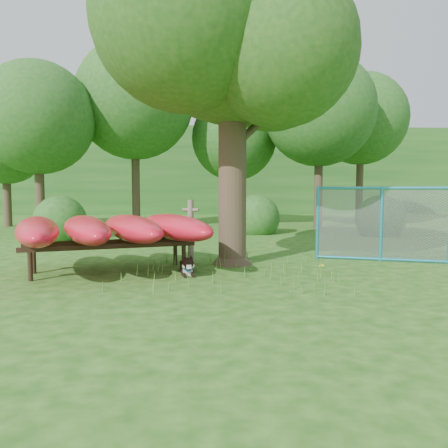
{
  "coord_description": "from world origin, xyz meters",
  "views": [
    {
      "loc": [
        -0.42,
        -7.75,
        1.72
      ],
      "look_at": [
        0.2,
        1.2,
        1.0
      ],
      "focal_mm": 35.0,
      "sensor_mm": 36.0,
      "label": 1
    }
  ],
  "objects": [
    {
      "name": "oak_tree",
      "position": [
        0.4,
        2.17,
        5.27
      ],
      "size": [
        5.78,
        5.55,
        7.91
      ],
      "rotation": [
        0.0,
        0.0,
        0.37
      ],
      "color": "#3A2C1F",
      "rests_on": "ground"
    },
    {
      "name": "bg_tree_d",
      "position": [
        5.0,
        11.0,
        5.08
      ],
      "size": [
        4.8,
        4.8,
        7.5
      ],
      "color": "#3A2C1F",
      "rests_on": "ground"
    },
    {
      "name": "bg_tree_e",
      "position": [
        8.0,
        14.0,
        5.23
      ],
      "size": [
        4.6,
        4.6,
        7.55
      ],
      "color": "#3A2C1F",
      "rests_on": "ground"
    },
    {
      "name": "wildflower_clump",
      "position": [
        2.14,
        0.75,
        0.17
      ],
      "size": [
        0.1,
        0.09,
        0.21
      ],
      "rotation": [
        0.0,
        0.0,
        0.35
      ],
      "color": "#4A7E29",
      "rests_on": "ground"
    },
    {
      "name": "shrub_right",
      "position": [
        6.5,
        8.0,
        0.0
      ],
      "size": [
        1.8,
        1.8,
        1.8
      ],
      "primitive_type": "sphere",
      "color": "#20551B",
      "rests_on": "ground"
    },
    {
      "name": "shrub_mid",
      "position": [
        2.0,
        9.0,
        0.0
      ],
      "size": [
        1.8,
        1.8,
        1.8
      ],
      "primitive_type": "sphere",
      "color": "#20551B",
      "rests_on": "ground"
    },
    {
      "name": "bg_tree_a",
      "position": [
        -6.5,
        10.0,
        4.48
      ],
      "size": [
        4.4,
        4.4,
        6.7
      ],
      "color": "#3A2C1F",
      "rests_on": "ground"
    },
    {
      "name": "ground",
      "position": [
        0.0,
        0.0,
        0.0
      ],
      "size": [
        80.0,
        80.0,
        0.0
      ],
      "primitive_type": "plane",
      "color": "#1E4F0F",
      "rests_on": "ground"
    },
    {
      "name": "bg_tree_c",
      "position": [
        1.5,
        13.0,
        4.11
      ],
      "size": [
        4.0,
        4.0,
        6.12
      ],
      "color": "#3A2C1F",
      "rests_on": "ground"
    },
    {
      "name": "bg_tree_f",
      "position": [
        -9.0,
        13.0,
        3.73
      ],
      "size": [
        3.6,
        3.6,
        5.55
      ],
      "color": "#3A2C1F",
      "rests_on": "ground"
    },
    {
      "name": "kayak_rack",
      "position": [
        -2.16,
        1.31,
        0.9
      ],
      "size": [
        4.64,
        4.16,
        1.18
      ],
      "rotation": [
        0.0,
        0.0,
        0.27
      ],
      "color": "black",
      "rests_on": "ground"
    },
    {
      "name": "fence_section",
      "position": [
        4.02,
        2.29,
        0.89
      ],
      "size": [
        2.9,
        1.11,
        2.97
      ],
      "rotation": [
        0.0,
        0.0,
        -0.35
      ],
      "color": "teal",
      "rests_on": "ground"
    },
    {
      "name": "wooden_post",
      "position": [
        -0.49,
        2.34,
        0.78
      ],
      "size": [
        0.4,
        0.22,
        1.47
      ],
      "rotation": [
        0.0,
        0.0,
        -0.38
      ],
      "color": "#675D4D",
      "rests_on": "ground"
    },
    {
      "name": "wooded_hillside",
      "position": [
        0.0,
        28.0,
        3.0
      ],
      "size": [
        80.0,
        12.0,
        6.0
      ],
      "primitive_type": "cube",
      "color": "#20551B",
      "rests_on": "ground"
    },
    {
      "name": "shrub_left",
      "position": [
        -5.0,
        7.5,
        0.0
      ],
      "size": [
        1.8,
        1.8,
        1.8
      ],
      "primitive_type": "sphere",
      "color": "#20551B",
      "rests_on": "ground"
    },
    {
      "name": "bg_tree_b",
      "position": [
        -3.0,
        12.0,
        5.61
      ],
      "size": [
        5.2,
        5.2,
        8.22
      ],
      "color": "#3A2C1F",
      "rests_on": "ground"
    },
    {
      "name": "husky_dog",
      "position": [
        -0.56,
        0.97,
        0.16
      ],
      "size": [
        0.32,
        1.0,
        0.44
      ],
      "rotation": [
        0.0,
        0.0,
        0.11
      ],
      "color": "black",
      "rests_on": "ground"
    }
  ]
}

